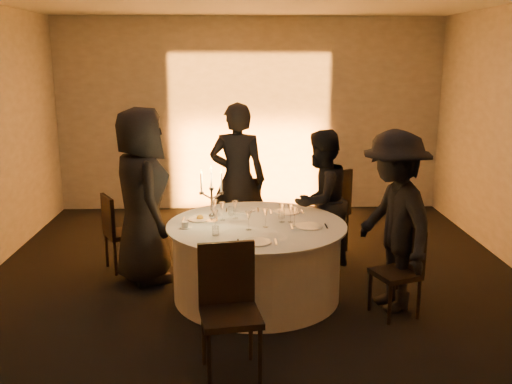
{
  "coord_description": "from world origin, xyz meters",
  "views": [
    {
      "loc": [
        -0.17,
        -5.46,
        2.4
      ],
      "look_at": [
        0.0,
        0.2,
        1.05
      ],
      "focal_mm": 40.0,
      "sensor_mm": 36.0,
      "label": 1
    }
  ],
  "objects_px": {
    "guest_back_right": "(320,201)",
    "candelabra": "(212,203)",
    "chair_left": "(118,228)",
    "chair_right": "(402,266)",
    "chair_back_left": "(246,207)",
    "chair_back_right": "(330,206)",
    "banquet_table": "(257,260)",
    "guest_right": "(394,221)",
    "chair_front": "(229,301)",
    "guest_back_left": "(238,180)",
    "guest_left": "(142,196)",
    "coffee_cup": "(185,225)"
  },
  "relations": [
    {
      "from": "guest_back_right",
      "to": "candelabra",
      "type": "xyz_separation_m",
      "value": [
        -1.19,
        -0.68,
        0.17
      ]
    },
    {
      "from": "chair_left",
      "to": "chair_right",
      "type": "bearing_deg",
      "value": -142.04
    },
    {
      "from": "chair_back_left",
      "to": "chair_back_right",
      "type": "xyz_separation_m",
      "value": [
        1.04,
        -0.26,
        0.08
      ]
    },
    {
      "from": "banquet_table",
      "to": "guest_right",
      "type": "height_order",
      "value": "guest_right"
    },
    {
      "from": "banquet_table",
      "to": "chair_right",
      "type": "distance_m",
      "value": 1.43
    },
    {
      "from": "chair_front",
      "to": "candelabra",
      "type": "relative_size",
      "value": 1.73
    },
    {
      "from": "chair_right",
      "to": "guest_back_left",
      "type": "distance_m",
      "value": 2.39
    },
    {
      "from": "chair_front",
      "to": "candelabra",
      "type": "bearing_deg",
      "value": 88.0
    },
    {
      "from": "chair_back_right",
      "to": "guest_right",
      "type": "relative_size",
      "value": 0.6
    },
    {
      "from": "guest_left",
      "to": "guest_back_left",
      "type": "height_order",
      "value": "guest_left"
    },
    {
      "from": "coffee_cup",
      "to": "candelabra",
      "type": "height_order",
      "value": "candelabra"
    },
    {
      "from": "chair_back_right",
      "to": "candelabra",
      "type": "height_order",
      "value": "candelabra"
    },
    {
      "from": "guest_left",
      "to": "chair_left",
      "type": "bearing_deg",
      "value": 27.06
    },
    {
      "from": "guest_left",
      "to": "coffee_cup",
      "type": "height_order",
      "value": "guest_left"
    },
    {
      "from": "chair_right",
      "to": "guest_right",
      "type": "relative_size",
      "value": 0.49
    },
    {
      "from": "chair_left",
      "to": "chair_right",
      "type": "height_order",
      "value": "chair_left"
    },
    {
      "from": "chair_back_right",
      "to": "chair_front",
      "type": "xyz_separation_m",
      "value": [
        -1.21,
        -2.75,
        -0.03
      ]
    },
    {
      "from": "guest_right",
      "to": "coffee_cup",
      "type": "height_order",
      "value": "guest_right"
    },
    {
      "from": "chair_front",
      "to": "guest_left",
      "type": "distance_m",
      "value": 2.16
    },
    {
      "from": "chair_right",
      "to": "coffee_cup",
      "type": "distance_m",
      "value": 2.11
    },
    {
      "from": "banquet_table",
      "to": "chair_back_left",
      "type": "distance_m",
      "value": 1.61
    },
    {
      "from": "chair_back_right",
      "to": "chair_left",
      "type": "bearing_deg",
      "value": -20.15
    },
    {
      "from": "chair_back_left",
      "to": "chair_right",
      "type": "height_order",
      "value": "chair_back_left"
    },
    {
      "from": "chair_back_right",
      "to": "guest_back_left",
      "type": "relative_size",
      "value": 0.56
    },
    {
      "from": "banquet_table",
      "to": "guest_back_left",
      "type": "relative_size",
      "value": 0.96
    },
    {
      "from": "guest_left",
      "to": "guest_right",
      "type": "xyz_separation_m",
      "value": [
        2.51,
        -0.8,
        -0.07
      ]
    },
    {
      "from": "chair_back_right",
      "to": "guest_right",
      "type": "xyz_separation_m",
      "value": [
        0.34,
        -1.65,
        0.28
      ]
    },
    {
      "from": "chair_back_left",
      "to": "guest_back_left",
      "type": "distance_m",
      "value": 0.52
    },
    {
      "from": "guest_back_right",
      "to": "candelabra",
      "type": "height_order",
      "value": "guest_back_right"
    },
    {
      "from": "guest_right",
      "to": "chair_front",
      "type": "bearing_deg",
      "value": -68.13
    },
    {
      "from": "chair_right",
      "to": "chair_front",
      "type": "relative_size",
      "value": 0.85
    },
    {
      "from": "guest_left",
      "to": "guest_right",
      "type": "height_order",
      "value": "guest_left"
    },
    {
      "from": "chair_left",
      "to": "coffee_cup",
      "type": "height_order",
      "value": "chair_left"
    },
    {
      "from": "chair_front",
      "to": "guest_left",
      "type": "xyz_separation_m",
      "value": [
        -0.96,
        1.89,
        0.38
      ]
    },
    {
      "from": "chair_back_left",
      "to": "guest_left",
      "type": "distance_m",
      "value": 1.64
    },
    {
      "from": "chair_back_left",
      "to": "guest_back_right",
      "type": "bearing_deg",
      "value": 137.59
    },
    {
      "from": "candelabra",
      "to": "guest_back_left",
      "type": "bearing_deg",
      "value": 78.26
    },
    {
      "from": "chair_front",
      "to": "guest_back_right",
      "type": "xyz_separation_m",
      "value": [
        1.0,
        2.16,
        0.24
      ]
    },
    {
      "from": "banquet_table",
      "to": "chair_right",
      "type": "relative_size",
      "value": 2.1
    },
    {
      "from": "chair_left",
      "to": "chair_front",
      "type": "xyz_separation_m",
      "value": [
        1.3,
        -2.19,
        0.08
      ]
    },
    {
      "from": "chair_back_right",
      "to": "chair_front",
      "type": "relative_size",
      "value": 1.04
    },
    {
      "from": "chair_back_right",
      "to": "guest_back_right",
      "type": "relative_size",
      "value": 0.65
    },
    {
      "from": "banquet_table",
      "to": "coffee_cup",
      "type": "distance_m",
      "value": 0.82
    },
    {
      "from": "chair_right",
      "to": "guest_left",
      "type": "relative_size",
      "value": 0.45
    },
    {
      "from": "guest_back_left",
      "to": "chair_right",
      "type": "bearing_deg",
      "value": 139.34
    },
    {
      "from": "banquet_table",
      "to": "chair_back_right",
      "type": "height_order",
      "value": "chair_back_right"
    },
    {
      "from": "guest_back_right",
      "to": "guest_right",
      "type": "distance_m",
      "value": 1.2
    },
    {
      "from": "guest_left",
      "to": "guest_back_left",
      "type": "relative_size",
      "value": 1.01
    },
    {
      "from": "guest_left",
      "to": "chair_back_right",
      "type": "bearing_deg",
      "value": -90.67
    },
    {
      "from": "guest_right",
      "to": "candelabra",
      "type": "height_order",
      "value": "guest_right"
    }
  ]
}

